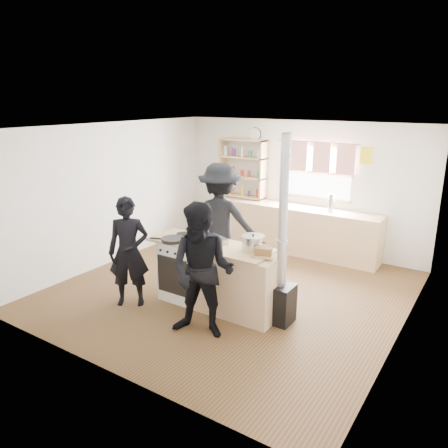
{
  "coord_description": "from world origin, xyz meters",
  "views": [
    {
      "loc": [
        3.34,
        -5.3,
        2.91
      ],
      "look_at": [
        -0.06,
        -0.1,
        1.1
      ],
      "focal_mm": 35.0,
      "sensor_mm": 36.0,
      "label": 1
    }
  ],
  "objects_px": {
    "flue_heater": "(281,277)",
    "person_near_right": "(202,271)",
    "thermos": "(331,203)",
    "person_near_left": "(129,252)",
    "bread_board": "(263,253)",
    "person_far": "(220,222)",
    "cooking_island": "(219,277)",
    "skillet_greens": "(173,239)",
    "roast_tray": "(214,240)",
    "stockpot_counter": "(253,243)",
    "stockpot_stove": "(202,233)"
  },
  "relations": [
    {
      "from": "flue_heater",
      "to": "person_near_right",
      "type": "distance_m",
      "value": 1.08
    },
    {
      "from": "thermos",
      "to": "person_near_left",
      "type": "height_order",
      "value": "person_near_left"
    },
    {
      "from": "bread_board",
      "to": "person_far",
      "type": "relative_size",
      "value": 0.17
    },
    {
      "from": "person_near_right",
      "to": "flue_heater",
      "type": "bearing_deg",
      "value": 35.93
    },
    {
      "from": "thermos",
      "to": "cooking_island",
      "type": "height_order",
      "value": "thermos"
    },
    {
      "from": "skillet_greens",
      "to": "flue_heater",
      "type": "xyz_separation_m",
      "value": [
        1.57,
        0.29,
        -0.31
      ]
    },
    {
      "from": "thermos",
      "to": "flue_heater",
      "type": "xyz_separation_m",
      "value": [
        0.32,
        -2.68,
        -0.41
      ]
    },
    {
      "from": "roast_tray",
      "to": "flue_heater",
      "type": "xyz_separation_m",
      "value": [
        1.05,
        0.02,
        -0.33
      ]
    },
    {
      "from": "roast_tray",
      "to": "person_near_left",
      "type": "xyz_separation_m",
      "value": [
        -1.0,
        -0.68,
        -0.18
      ]
    },
    {
      "from": "bread_board",
      "to": "roast_tray",
      "type": "bearing_deg",
      "value": 172.71
    },
    {
      "from": "thermos",
      "to": "cooking_island",
      "type": "bearing_deg",
      "value": -102.2
    },
    {
      "from": "cooking_island",
      "to": "thermos",
      "type": "bearing_deg",
      "value": 77.8
    },
    {
      "from": "stockpot_counter",
      "to": "person_near_right",
      "type": "relative_size",
      "value": 0.18
    },
    {
      "from": "cooking_island",
      "to": "person_far",
      "type": "bearing_deg",
      "value": 122.52
    },
    {
      "from": "stockpot_counter",
      "to": "bread_board",
      "type": "bearing_deg",
      "value": -30.27
    },
    {
      "from": "stockpot_counter",
      "to": "skillet_greens",
      "type": "bearing_deg",
      "value": -165.52
    },
    {
      "from": "thermos",
      "to": "cooking_island",
      "type": "xyz_separation_m",
      "value": [
        -0.6,
        -2.77,
        -0.59
      ]
    },
    {
      "from": "thermos",
      "to": "bread_board",
      "type": "xyz_separation_m",
      "value": [
        0.12,
        -2.81,
        -0.07
      ]
    },
    {
      "from": "stockpot_stove",
      "to": "stockpot_counter",
      "type": "distance_m",
      "value": 0.89
    },
    {
      "from": "roast_tray",
      "to": "person_near_right",
      "type": "xyz_separation_m",
      "value": [
        0.38,
        -0.81,
        -0.11
      ]
    },
    {
      "from": "stockpot_stove",
      "to": "flue_heater",
      "type": "bearing_deg",
      "value": -2.61
    },
    {
      "from": "stockpot_stove",
      "to": "bread_board",
      "type": "height_order",
      "value": "stockpot_stove"
    },
    {
      "from": "skillet_greens",
      "to": "roast_tray",
      "type": "bearing_deg",
      "value": 27.27
    },
    {
      "from": "stockpot_stove",
      "to": "flue_heater",
      "type": "height_order",
      "value": "flue_heater"
    },
    {
      "from": "stockpot_stove",
      "to": "cooking_island",
      "type": "bearing_deg",
      "value": -20.38
    },
    {
      "from": "stockpot_stove",
      "to": "person_near_right",
      "type": "bearing_deg",
      "value": -53.64
    },
    {
      "from": "thermos",
      "to": "stockpot_stove",
      "type": "relative_size",
      "value": 1.33
    },
    {
      "from": "roast_tray",
      "to": "person_far",
      "type": "relative_size",
      "value": 0.23
    },
    {
      "from": "bread_board",
      "to": "skillet_greens",
      "type": "bearing_deg",
      "value": -173.3
    },
    {
      "from": "person_far",
      "to": "person_near_right",
      "type": "bearing_deg",
      "value": 95.34
    },
    {
      "from": "stockpot_counter",
      "to": "cooking_island",
      "type": "bearing_deg",
      "value": -169.03
    },
    {
      "from": "skillet_greens",
      "to": "person_near_right",
      "type": "bearing_deg",
      "value": -30.79
    },
    {
      "from": "thermos",
      "to": "skillet_greens",
      "type": "xyz_separation_m",
      "value": [
        -1.25,
        -2.97,
        -0.09
      ]
    },
    {
      "from": "skillet_greens",
      "to": "stockpot_stove",
      "type": "bearing_deg",
      "value": 53.96
    },
    {
      "from": "roast_tray",
      "to": "person_far",
      "type": "xyz_separation_m",
      "value": [
        -0.47,
        0.87,
        -0.01
      ]
    },
    {
      "from": "stockpot_counter",
      "to": "person_near_left",
      "type": "xyz_separation_m",
      "value": [
        -1.62,
        -0.71,
        -0.24
      ]
    },
    {
      "from": "thermos",
      "to": "roast_tray",
      "type": "height_order",
      "value": "thermos"
    },
    {
      "from": "cooking_island",
      "to": "flue_heater",
      "type": "xyz_separation_m",
      "value": [
        0.92,
        0.09,
        0.18
      ]
    },
    {
      "from": "skillet_greens",
      "to": "person_far",
      "type": "xyz_separation_m",
      "value": [
        0.05,
        1.14,
        -0.0
      ]
    },
    {
      "from": "skillet_greens",
      "to": "person_near_right",
      "type": "xyz_separation_m",
      "value": [
        0.9,
        -0.54,
        -0.1
      ]
    },
    {
      "from": "roast_tray",
      "to": "flue_heater",
      "type": "height_order",
      "value": "flue_heater"
    },
    {
      "from": "thermos",
      "to": "stockpot_stove",
      "type": "xyz_separation_m",
      "value": [
        -1.0,
        -2.62,
        -0.04
      ]
    },
    {
      "from": "stockpot_stove",
      "to": "stockpot_counter",
      "type": "xyz_separation_m",
      "value": [
        0.89,
        -0.05,
        0.02
      ]
    },
    {
      "from": "stockpot_stove",
      "to": "bread_board",
      "type": "distance_m",
      "value": 1.14
    },
    {
      "from": "roast_tray",
      "to": "person_far",
      "type": "bearing_deg",
      "value": 118.58
    },
    {
      "from": "bread_board",
      "to": "flue_heater",
      "type": "relative_size",
      "value": 0.13
    },
    {
      "from": "cooking_island",
      "to": "stockpot_counter",
      "type": "bearing_deg",
      "value": 10.97
    },
    {
      "from": "thermos",
      "to": "roast_tray",
      "type": "relative_size",
      "value": 0.69
    },
    {
      "from": "skillet_greens",
      "to": "bread_board",
      "type": "xyz_separation_m",
      "value": [
        1.37,
        0.16,
        0.02
      ]
    },
    {
      "from": "roast_tray",
      "to": "thermos",
      "type": "bearing_deg",
      "value": 74.97
    }
  ]
}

